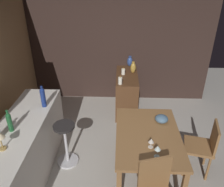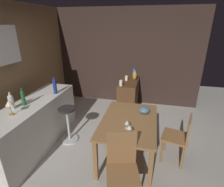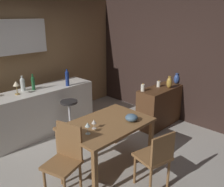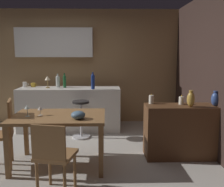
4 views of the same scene
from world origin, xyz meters
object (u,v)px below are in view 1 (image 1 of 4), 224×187
wine_glass_right (158,148)px  wine_bottle_cobalt (43,97)px  wine_bottle_green (9,121)px  vase_ceramic_blue (130,61)px  fruit_bowl (162,119)px  pillar_candle_short (120,81)px  sideboard_cabinet (126,92)px  pillar_candle_tall (123,72)px  wine_glass_left (151,141)px  bar_stool (66,143)px  vase_brass (133,68)px  dining_table (148,139)px  chair_by_doorway (203,146)px

wine_glass_right → wine_bottle_cobalt: 1.81m
wine_bottle_green → vase_ceramic_blue: wine_bottle_green is taller
fruit_bowl → pillar_candle_short: bearing=29.6°
sideboard_cabinet → pillar_candle_tall: size_ratio=7.55×
wine_glass_left → vase_ceramic_blue: 2.57m
pillar_candle_tall → vase_ceramic_blue: vase_ceramic_blue is taller
vase_ceramic_blue → fruit_bowl: bearing=-168.5°
bar_stool → vase_brass: vase_brass is taller
wine_glass_left → wine_glass_right: 0.17m
dining_table → wine_bottle_green: bearing=96.2°
bar_stool → wine_glass_right: size_ratio=4.34×
wine_glass_left → pillar_candle_tall: size_ratio=0.93×
sideboard_cabinet → chair_by_doorway: chair_by_doorway is taller
vase_ceramic_blue → wine_glass_right: bearing=-174.8°
wine_glass_left → fruit_bowl: 0.60m
chair_by_doorway → pillar_candle_tall: bearing=33.3°
wine_glass_left → dining_table: bearing=0.7°
wine_glass_left → vase_ceramic_blue: vase_ceramic_blue is taller
wine_bottle_cobalt → pillar_candle_short: (0.97, -1.14, -0.18)m
pillar_candle_short → vase_brass: (0.54, -0.26, 0.05)m
pillar_candle_short → wine_bottle_green: bearing=138.8°
wine_glass_right → vase_brass: bearing=4.7°
vase_brass → vase_ceramic_blue: size_ratio=1.07×
vase_ceramic_blue → sideboard_cabinet: bearing=171.8°
pillar_candle_tall → pillar_candle_short: pillar_candle_short is taller
wine_glass_right → sideboard_cabinet: bearing=8.0°
chair_by_doorway → bar_stool: bearing=87.0°
sideboard_cabinet → wine_bottle_cobalt: wine_bottle_cobalt is taller
wine_bottle_cobalt → pillar_candle_tall: size_ratio=2.32×
bar_stool → wine_bottle_green: size_ratio=2.35×
vase_brass → bar_stool: bearing=148.1°
wine_bottle_cobalt → vase_brass: wine_bottle_cobalt is taller
wine_glass_left → pillar_candle_tall: bearing=9.2°
chair_by_doorway → bar_stool: size_ratio=1.20×
sideboard_cabinet → bar_stool: 1.89m
wine_glass_left → wine_glass_right: size_ratio=0.82×
dining_table → wine_bottle_cobalt: wine_bottle_cobalt is taller
bar_stool → fruit_bowl: size_ratio=3.77×
vase_brass → wine_bottle_green: bearing=142.1°
sideboard_cabinet → vase_brass: vase_brass is taller
pillar_candle_tall → vase_ceramic_blue: bearing=-17.5°
dining_table → pillar_candle_tall: pillar_candle_tall is taller
pillar_candle_short → vase_ceramic_blue: bearing=-12.6°
dining_table → fruit_bowl: bearing=-36.6°
wine_bottle_green → pillar_candle_tall: size_ratio=2.10×
sideboard_cabinet → vase_ceramic_blue: vase_ceramic_blue is taller
wine_glass_left → fruit_bowl: (0.55, -0.22, -0.05)m
wine_bottle_cobalt → wine_glass_right: bearing=-117.5°
chair_by_doorway → wine_bottle_cobalt: bearing=82.1°
bar_stool → pillar_candle_short: 1.53m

